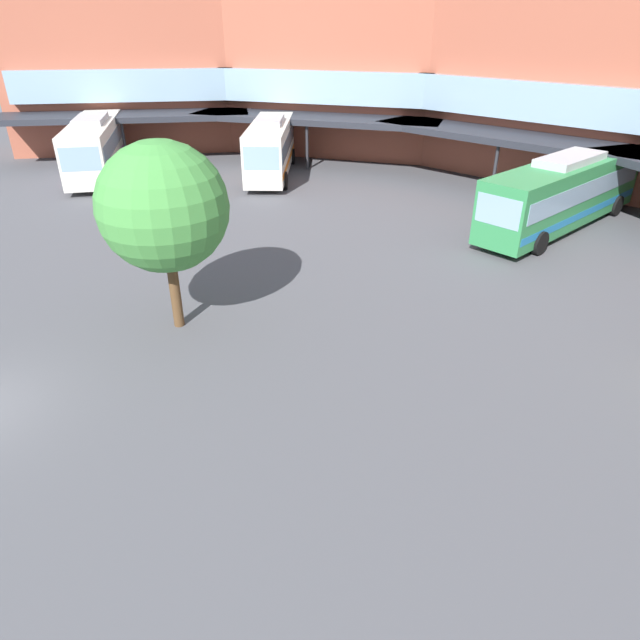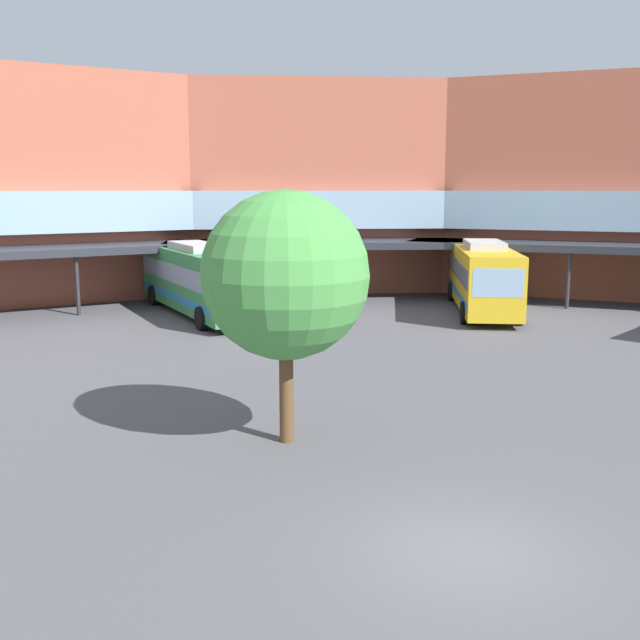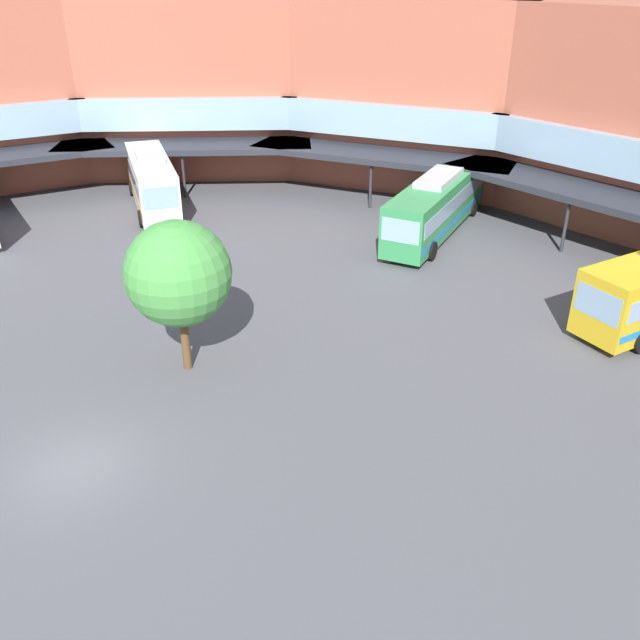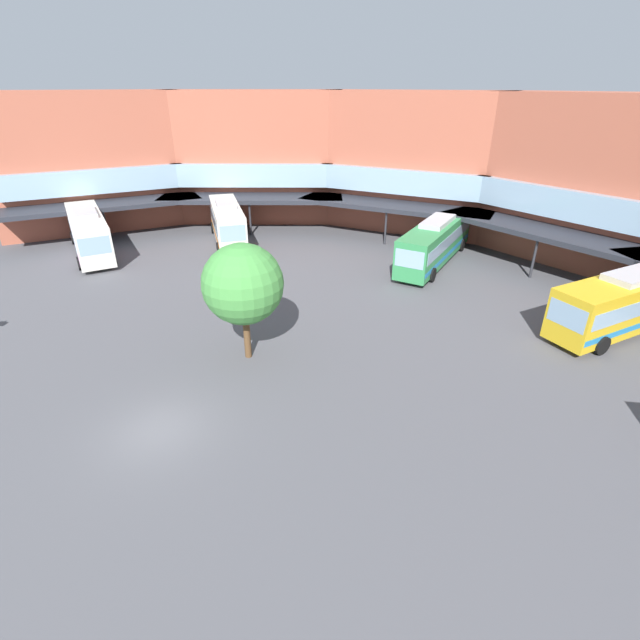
{
  "view_description": "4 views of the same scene",
  "coord_description": "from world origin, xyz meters",
  "views": [
    {
      "loc": [
        14.91,
        4.86,
        9.62
      ],
      "look_at": [
        1.1,
        9.95,
        1.58
      ],
      "focal_mm": 31.26,
      "sensor_mm": 36.0,
      "label": 1
    },
    {
      "loc": [
        -3.64,
        -12.12,
        6.42
      ],
      "look_at": [
        -1.7,
        11.52,
        2.2
      ],
      "focal_mm": 41.78,
      "sensor_mm": 36.0,
      "label": 2
    },
    {
      "loc": [
        19.03,
        -5.37,
        15.15
      ],
      "look_at": [
        0.22,
        10.64,
        2.0
      ],
      "focal_mm": 38.39,
      "sensor_mm": 36.0,
      "label": 3
    },
    {
      "loc": [
        16.86,
        -4.11,
        13.43
      ],
      "look_at": [
        -2.2,
        10.49,
        1.22
      ],
      "focal_mm": 26.26,
      "sensor_mm": 36.0,
      "label": 4
    }
  ],
  "objects": [
    {
      "name": "ground_plane",
      "position": [
        0.0,
        0.0,
        0.0
      ],
      "size": [
        121.64,
        121.64,
        0.0
      ],
      "primitive_type": "plane",
      "color": "#515156"
    },
    {
      "name": "bus_1",
      "position": [
        7.99,
        25.59,
        1.88
      ],
      "size": [
        4.46,
        11.24,
        3.71
      ],
      "rotation": [
        0.0,
        0.0,
        4.54
      ],
      "color": "gold",
      "rests_on": "ground"
    },
    {
      "name": "bus_2",
      "position": [
        -6.8,
        25.93,
        1.86
      ],
      "size": [
        7.01,
        12.35,
        3.67
      ],
      "rotation": [
        0.0,
        0.0,
        5.11
      ],
      "color": "#338C4C",
      "rests_on": "ground"
    },
    {
      "name": "bus_0",
      "position": [
        -22.21,
        15.0,
        1.92
      ],
      "size": [
        10.27,
        5.98,
        3.8
      ],
      "rotation": [
        0.0,
        0.0,
        5.9
      ],
      "color": "silver",
      "rests_on": "ground"
    },
    {
      "name": "bus_5",
      "position": [
        -26.51,
        3.97,
        1.95
      ],
      "size": [
        11.65,
        4.24,
        3.84
      ],
      "rotation": [
        0.0,
        0.0,
        6.13
      ],
      "color": "silver",
      "rests_on": "ground"
    },
    {
      "name": "station_building",
      "position": [
        0.0,
        22.54,
        6.18
      ],
      "size": [
        79.67,
        41.78,
        12.83
      ],
      "color": "#AD5942",
      "rests_on": "ground"
    },
    {
      "name": "plaza_tree",
      "position": [
        -3.0,
        6.15,
        4.28
      ],
      "size": [
        4.2,
        4.2,
        6.39
      ],
      "color": "brown",
      "rests_on": "ground"
    }
  ]
}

